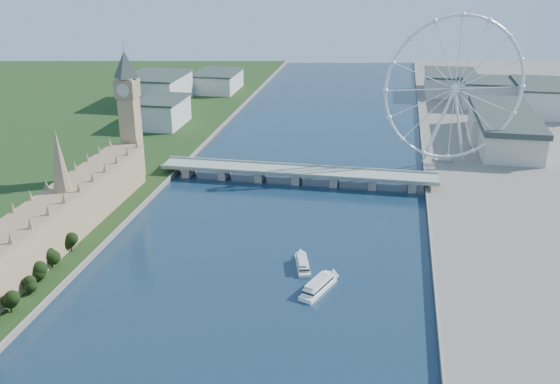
# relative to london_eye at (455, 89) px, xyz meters

# --- Properties ---
(parliament_range) EXTENTS (24.00, 200.00, 70.00)m
(parliament_range) POSITION_rel_london_eye_xyz_m (-247.98, -185.08, -49.04)
(parliament_range) COLOR tan
(parliament_range) RESTS_ON ground
(big_ben) EXTENTS (20.02, 20.02, 110.00)m
(big_ben) POSITION_rel_london_eye_xyz_m (-247.98, -77.08, -0.95)
(big_ben) COLOR tan
(big_ben) RESTS_ON ground
(westminster_bridge) EXTENTS (220.00, 22.00, 9.50)m
(westminster_bridge) POSITION_rel_london_eye_xyz_m (-119.98, -55.08, -60.89)
(westminster_bridge) COLOR gray
(westminster_bridge) RESTS_ON ground
(london_eye) EXTENTS (113.60, 39.12, 124.30)m
(london_eye) POSITION_rel_london_eye_xyz_m (0.00, 0.00, 0.00)
(london_eye) COLOR silver
(london_eye) RESTS_ON ground
(county_hall) EXTENTS (54.00, 144.00, 35.00)m
(county_hall) POSITION_rel_london_eye_xyz_m (55.02, 74.92, -67.52)
(county_hall) COLOR beige
(county_hall) RESTS_ON ground
(city_skyline) EXTENTS (505.00, 280.00, 32.00)m
(city_skyline) POSITION_rel_london_eye_xyz_m (-80.75, 205.00, -50.56)
(city_skyline) COLOR beige
(city_skyline) RESTS_ON ground
(tour_boat_near) EXTENTS (14.13, 29.34, 6.27)m
(tour_boat_near) POSITION_rel_london_eye_xyz_m (-94.35, -196.22, -67.52)
(tour_boat_near) COLOR silver
(tour_boat_near) RESTS_ON ground
(tour_boat_far) EXTENTS (19.75, 33.45, 7.24)m
(tour_boat_far) POSITION_rel_london_eye_xyz_m (-82.12, -220.64, -67.52)
(tour_boat_far) COLOR white
(tour_boat_far) RESTS_ON ground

